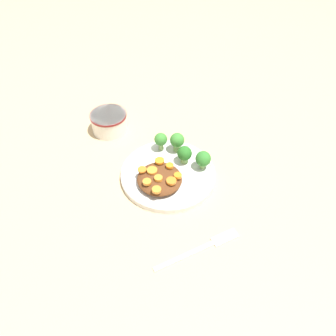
{
  "coord_description": "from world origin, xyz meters",
  "views": [
    {
      "loc": [
        -0.29,
        -0.5,
        0.62
      ],
      "look_at": [
        0.0,
        0.0,
        0.03
      ],
      "focal_mm": 35.0,
      "sensor_mm": 36.0,
      "label": 1
    }
  ],
  "objects": [
    {
      "name": "carrot_slice_2",
      "position": [
        -0.01,
        0.02,
        0.05
      ],
      "size": [
        0.02,
        0.02,
        0.01
      ],
      "primitive_type": "cylinder",
      "color": "orange",
      "rests_on": "stew_mound"
    },
    {
      "name": "carrot_slice_5",
      "position": [
        0.0,
        -0.05,
        0.05
      ],
      "size": [
        0.02,
        0.02,
        0.01
      ],
      "primitive_type": "cylinder",
      "color": "orange",
      "rests_on": "stew_mound"
    },
    {
      "name": "broccoli_floret_3",
      "position": [
        0.09,
        -0.03,
        0.05
      ],
      "size": [
        0.04,
        0.04,
        0.05
      ],
      "color": "#7FA85B",
      "rests_on": "plate"
    },
    {
      "name": "plate",
      "position": [
        0.0,
        0.0,
        0.01
      ],
      "size": [
        0.24,
        0.24,
        0.02
      ],
      "color": "silver",
      "rests_on": "ground_plane"
    },
    {
      "name": "stew_mound",
      "position": [
        -0.04,
        -0.02,
        0.03
      ],
      "size": [
        0.11,
        0.11,
        0.03
      ],
      "primitive_type": "ellipsoid",
      "color": "#5B3319",
      "rests_on": "plate"
    },
    {
      "name": "carrot_slice_1",
      "position": [
        -0.02,
        -0.05,
        0.05
      ],
      "size": [
        0.02,
        0.02,
        0.01
      ],
      "primitive_type": "cylinder",
      "color": "orange",
      "rests_on": "stew_mound"
    },
    {
      "name": "carrot_slice_0",
      "position": [
        -0.07,
        -0.03,
        0.05
      ],
      "size": [
        0.02,
        0.02,
        0.01
      ],
      "primitive_type": "cylinder",
      "color": "orange",
      "rests_on": "stew_mound"
    },
    {
      "name": "ground_plane",
      "position": [
        0.0,
        0.0,
        0.0
      ],
      "size": [
        4.0,
        4.0,
        0.0
      ],
      "primitive_type": "plane",
      "color": "tan"
    },
    {
      "name": "fork",
      "position": [
        -0.04,
        -0.22,
        0.0
      ],
      "size": [
        0.2,
        0.03,
        0.01
      ],
      "rotation": [
        0.0,
        0.0,
        6.21
      ],
      "color": "#B4B4B4",
      "rests_on": "ground_plane"
    },
    {
      "name": "carrot_slice_6",
      "position": [
        -0.05,
        -0.0,
        0.05
      ],
      "size": [
        0.03,
        0.03,
        0.01
      ],
      "primitive_type": "cylinder",
      "color": "orange",
      "rests_on": "stew_mound"
    },
    {
      "name": "carrot_slice_8",
      "position": [
        -0.06,
        0.02,
        0.04
      ],
      "size": [
        0.02,
        0.02,
        0.0
      ],
      "primitive_type": "cylinder",
      "color": "orange",
      "rests_on": "stew_mound"
    },
    {
      "name": "dip_bowl",
      "position": [
        -0.05,
        0.25,
        0.03
      ],
      "size": [
        0.11,
        0.11,
        0.06
      ],
      "color": "white",
      "rests_on": "ground_plane"
    },
    {
      "name": "broccoli_floret_2",
      "position": [
        0.06,
        0.01,
        0.04
      ],
      "size": [
        0.04,
        0.04,
        0.05
      ],
      "color": "#7FA85B",
      "rests_on": "plate"
    },
    {
      "name": "carrot_slice_4",
      "position": [
        -0.0,
        -0.01,
        0.05
      ],
      "size": [
        0.02,
        0.02,
        0.01
      ],
      "primitive_type": "cylinder",
      "color": "orange",
      "rests_on": "stew_mound"
    },
    {
      "name": "broccoli_floret_1",
      "position": [
        0.06,
        0.06,
        0.05
      ],
      "size": [
        0.04,
        0.04,
        0.06
      ],
      "color": "#759E51",
      "rests_on": "plate"
    },
    {
      "name": "carrot_slice_7",
      "position": [
        -0.07,
        -0.06,
        0.05
      ],
      "size": [
        0.02,
        0.02,
        0.01
      ],
      "primitive_type": "cylinder",
      "color": "orange",
      "rests_on": "stew_mound"
    },
    {
      "name": "broccoli_floret_0",
      "position": [
        0.03,
        0.08,
        0.05
      ],
      "size": [
        0.03,
        0.03,
        0.05
      ],
      "color": "#7FA85B",
      "rests_on": "plate"
    },
    {
      "name": "carrot_slice_3",
      "position": [
        -0.04,
        -0.03,
        0.05
      ],
      "size": [
        0.02,
        0.02,
        0.01
      ],
      "primitive_type": "cylinder",
      "color": "orange",
      "rests_on": "stew_mound"
    }
  ]
}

